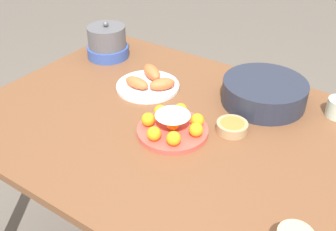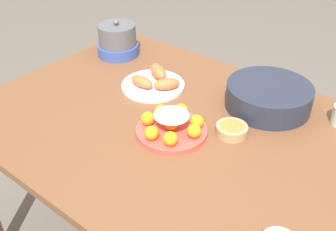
{
  "view_description": "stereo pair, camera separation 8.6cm",
  "coord_description": "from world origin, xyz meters",
  "px_view_note": "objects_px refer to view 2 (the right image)",
  "views": [
    {
      "loc": [
        0.64,
        -0.93,
        1.53
      ],
      "look_at": [
        0.04,
        -0.03,
        0.79
      ],
      "focal_mm": 42.0,
      "sensor_mm": 36.0,
      "label": 1
    },
    {
      "loc": [
        0.71,
        -0.87,
        1.53
      ],
      "look_at": [
        0.04,
        -0.03,
        0.79
      ],
      "focal_mm": 42.0,
      "sensor_mm": 36.0,
      "label": 2
    }
  ],
  "objects_px": {
    "serving_bowl": "(269,96)",
    "dining_table": "(165,139)",
    "sauce_bowl": "(232,130)",
    "cake_plate": "(172,126)",
    "seafood_platter": "(154,82)",
    "warming_pot": "(118,41)"
  },
  "relations": [
    {
      "from": "serving_bowl",
      "to": "seafood_platter",
      "type": "distance_m",
      "value": 0.44
    },
    {
      "from": "cake_plate",
      "to": "seafood_platter",
      "type": "xyz_separation_m",
      "value": [
        -0.24,
        0.2,
        -0.01
      ]
    },
    {
      "from": "sauce_bowl",
      "to": "dining_table",
      "type": "bearing_deg",
      "value": -164.24
    },
    {
      "from": "dining_table",
      "to": "cake_plate",
      "type": "relative_size",
      "value": 5.54
    },
    {
      "from": "dining_table",
      "to": "cake_plate",
      "type": "height_order",
      "value": "cake_plate"
    },
    {
      "from": "serving_bowl",
      "to": "dining_table",
      "type": "bearing_deg",
      "value": -130.31
    },
    {
      "from": "serving_bowl",
      "to": "seafood_platter",
      "type": "xyz_separation_m",
      "value": [
        -0.41,
        -0.14,
        -0.03
      ]
    },
    {
      "from": "dining_table",
      "to": "serving_bowl",
      "type": "height_order",
      "value": "serving_bowl"
    },
    {
      "from": "dining_table",
      "to": "warming_pot",
      "type": "distance_m",
      "value": 0.58
    },
    {
      "from": "dining_table",
      "to": "warming_pot",
      "type": "xyz_separation_m",
      "value": [
        -0.49,
        0.27,
        0.16
      ]
    },
    {
      "from": "cake_plate",
      "to": "sauce_bowl",
      "type": "height_order",
      "value": "cake_plate"
    },
    {
      "from": "cake_plate",
      "to": "serving_bowl",
      "type": "bearing_deg",
      "value": 63.02
    },
    {
      "from": "serving_bowl",
      "to": "sauce_bowl",
      "type": "relative_size",
      "value": 2.93
    },
    {
      "from": "sauce_bowl",
      "to": "serving_bowl",
      "type": "bearing_deg",
      "value": 86.07
    },
    {
      "from": "serving_bowl",
      "to": "seafood_platter",
      "type": "bearing_deg",
      "value": -160.87
    },
    {
      "from": "cake_plate",
      "to": "dining_table",
      "type": "bearing_deg",
      "value": 143.94
    },
    {
      "from": "cake_plate",
      "to": "sauce_bowl",
      "type": "xyz_separation_m",
      "value": [
        0.16,
        0.12,
        -0.01
      ]
    },
    {
      "from": "seafood_platter",
      "to": "cake_plate",
      "type": "bearing_deg",
      "value": -39.36
    },
    {
      "from": "seafood_platter",
      "to": "warming_pot",
      "type": "bearing_deg",
      "value": 158.9
    },
    {
      "from": "serving_bowl",
      "to": "warming_pot",
      "type": "distance_m",
      "value": 0.73
    },
    {
      "from": "serving_bowl",
      "to": "warming_pot",
      "type": "relative_size",
      "value": 1.64
    },
    {
      "from": "dining_table",
      "to": "sauce_bowl",
      "type": "bearing_deg",
      "value": 15.76
    }
  ]
}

